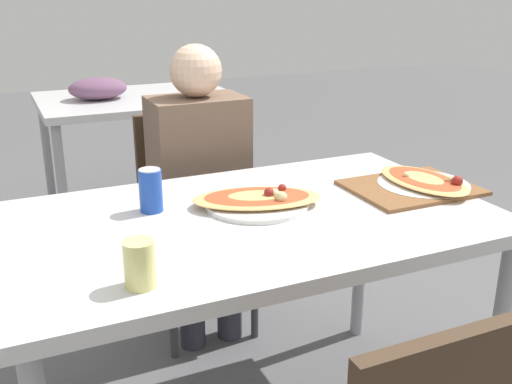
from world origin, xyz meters
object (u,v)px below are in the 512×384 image
at_px(dining_table, 251,238).
at_px(drink_glass, 140,264).
at_px(chair_far_seated, 192,212).
at_px(person_seated, 200,176).
at_px(pizza_second, 424,182).
at_px(soda_can, 151,190).
at_px(pizza_main, 258,200).

xyz_separation_m(dining_table, drink_glass, (-0.39, -0.28, 0.12)).
height_order(chair_far_seated, person_seated, person_seated).
xyz_separation_m(dining_table, chair_far_seated, (0.06, 0.74, -0.19)).
xyz_separation_m(person_seated, drink_glass, (-0.45, -0.91, 0.13)).
relative_size(chair_far_seated, person_seated, 0.75).
distance_m(chair_far_seated, drink_glass, 1.16).
xyz_separation_m(person_seated, pizza_second, (0.54, -0.63, 0.09)).
height_order(dining_table, soda_can, soda_can).
bearing_deg(drink_glass, person_seated, 63.73).
relative_size(person_seated, drink_glass, 11.02).
xyz_separation_m(dining_table, pizza_main, (0.05, 0.06, 0.09)).
bearing_deg(pizza_main, dining_table, -127.74).
height_order(dining_table, person_seated, person_seated).
relative_size(chair_far_seated, pizza_main, 2.10).
xyz_separation_m(chair_far_seated, drink_glass, (-0.45, -1.02, 0.32)).
bearing_deg(pizza_main, chair_far_seated, 88.60).
distance_m(chair_far_seated, person_seated, 0.22).
bearing_deg(soda_can, pizza_second, -10.37).
bearing_deg(dining_table, drink_glass, -143.75).
bearing_deg(dining_table, pizza_second, -0.62).
distance_m(soda_can, pizza_second, 0.86).
height_order(chair_far_seated, pizza_main, chair_far_seated).
bearing_deg(person_seated, pizza_second, 130.26).
bearing_deg(pizza_second, dining_table, 179.38).
bearing_deg(chair_far_seated, soda_can, 62.40).
xyz_separation_m(chair_far_seated, pizza_second, (0.54, -0.75, 0.28)).
distance_m(dining_table, soda_can, 0.32).
relative_size(drink_glass, pizza_second, 0.30).
distance_m(chair_far_seated, soda_can, 0.75).
distance_m(chair_far_seated, pizza_main, 0.74).
bearing_deg(pizza_main, pizza_second, -6.88).
xyz_separation_m(chair_far_seated, person_seated, (-0.00, -0.12, 0.19)).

